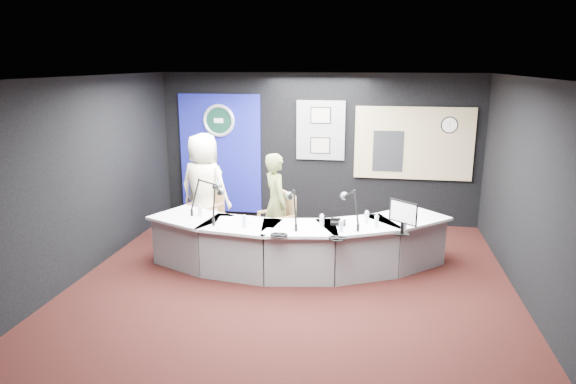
% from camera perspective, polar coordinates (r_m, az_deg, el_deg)
% --- Properties ---
extents(ground, '(6.00, 6.00, 0.00)m').
position_cam_1_polar(ground, '(7.25, 0.52, -10.08)').
color(ground, black).
rests_on(ground, ground).
extents(ceiling, '(6.00, 6.00, 0.02)m').
position_cam_1_polar(ceiling, '(6.61, 0.57, 12.63)').
color(ceiling, silver).
rests_on(ceiling, ground).
extents(wall_back, '(6.00, 0.02, 2.80)m').
position_cam_1_polar(wall_back, '(9.71, 3.33, 4.83)').
color(wall_back, black).
rests_on(wall_back, ground).
extents(wall_front, '(6.00, 0.02, 2.80)m').
position_cam_1_polar(wall_front, '(4.00, -6.31, -9.23)').
color(wall_front, black).
rests_on(wall_front, ground).
extents(wall_left, '(0.02, 6.00, 2.80)m').
position_cam_1_polar(wall_left, '(7.83, -21.69, 1.54)').
color(wall_left, black).
rests_on(wall_left, ground).
extents(wall_right, '(0.02, 6.00, 2.80)m').
position_cam_1_polar(wall_right, '(7.00, 25.60, -0.29)').
color(wall_right, black).
rests_on(wall_right, ground).
extents(broadcast_desk, '(4.50, 1.90, 0.75)m').
position_cam_1_polar(broadcast_desk, '(7.62, 0.80, -5.80)').
color(broadcast_desk, silver).
rests_on(broadcast_desk, ground).
extents(backdrop_panel, '(1.60, 0.05, 2.30)m').
position_cam_1_polar(backdrop_panel, '(10.09, -7.52, 4.22)').
color(backdrop_panel, navy).
rests_on(backdrop_panel, wall_back).
extents(agency_seal, '(0.63, 0.07, 0.63)m').
position_cam_1_polar(agency_seal, '(9.96, -7.71, 7.87)').
color(agency_seal, silver).
rests_on(agency_seal, backdrop_panel).
extents(seal_center, '(0.48, 0.01, 0.48)m').
position_cam_1_polar(seal_center, '(9.96, -7.70, 7.87)').
color(seal_center, '#0D3022').
rests_on(seal_center, backdrop_panel).
extents(pinboard, '(0.90, 0.04, 1.10)m').
position_cam_1_polar(pinboard, '(9.62, 3.64, 6.85)').
color(pinboard, slate).
rests_on(pinboard, wall_back).
extents(framed_photo_upper, '(0.34, 0.02, 0.27)m').
position_cam_1_polar(framed_photo_upper, '(9.56, 3.65, 8.49)').
color(framed_photo_upper, gray).
rests_on(framed_photo_upper, pinboard).
extents(framed_photo_lower, '(0.34, 0.02, 0.27)m').
position_cam_1_polar(framed_photo_lower, '(9.64, 3.60, 5.17)').
color(framed_photo_lower, gray).
rests_on(framed_photo_lower, pinboard).
extents(booth_window_frame, '(2.12, 0.06, 1.32)m').
position_cam_1_polar(booth_window_frame, '(9.63, 13.78, 5.27)').
color(booth_window_frame, tan).
rests_on(booth_window_frame, wall_back).
extents(booth_glow, '(2.00, 0.02, 1.20)m').
position_cam_1_polar(booth_glow, '(9.62, 13.78, 5.26)').
color(booth_glow, beige).
rests_on(booth_glow, booth_window_frame).
extents(equipment_rack, '(0.55, 0.02, 0.75)m').
position_cam_1_polar(equipment_rack, '(9.60, 11.05, 4.48)').
color(equipment_rack, black).
rests_on(equipment_rack, booth_window_frame).
extents(wall_clock, '(0.28, 0.01, 0.28)m').
position_cam_1_polar(wall_clock, '(9.62, 17.50, 7.12)').
color(wall_clock, white).
rests_on(wall_clock, booth_window_frame).
extents(armchair_left, '(0.62, 0.62, 0.85)m').
position_cam_1_polar(armchair_left, '(8.90, -9.19, -2.66)').
color(armchair_left, tan).
rests_on(armchair_left, ground).
extents(armchair_right, '(0.83, 0.83, 1.05)m').
position_cam_1_polar(armchair_right, '(8.20, -1.33, -3.21)').
color(armchair_right, tan).
rests_on(armchair_right, ground).
extents(draped_jacket, '(0.50, 0.27, 0.70)m').
position_cam_1_polar(draped_jacket, '(9.10, -9.42, -1.02)').
color(draped_jacket, '#6A6559').
rests_on(draped_jacket, armchair_left).
extents(person_man, '(1.02, 0.79, 1.85)m').
position_cam_1_polar(person_man, '(8.77, -9.32, 0.48)').
color(person_man, '#FFF5CB').
rests_on(person_man, ground).
extents(person_woman, '(0.63, 0.71, 1.62)m').
position_cam_1_polar(person_woman, '(8.12, -1.34, -1.31)').
color(person_woman, '#606635').
rests_on(person_woman, ground).
extents(computer_monitor, '(0.38, 0.33, 0.32)m').
position_cam_1_polar(computer_monitor, '(6.93, 12.66, -2.17)').
color(computer_monitor, black).
rests_on(computer_monitor, broadcast_desk).
extents(desk_phone, '(0.21, 0.17, 0.05)m').
position_cam_1_polar(desk_phone, '(7.32, 5.58, -3.42)').
color(desk_phone, black).
rests_on(desk_phone, broadcast_desk).
extents(headphones_near, '(0.23, 0.23, 0.04)m').
position_cam_1_polar(headphones_near, '(6.72, 5.49, -5.11)').
color(headphones_near, black).
rests_on(headphones_near, broadcast_desk).
extents(headphones_far, '(0.24, 0.24, 0.04)m').
position_cam_1_polar(headphones_far, '(6.81, -1.01, -4.78)').
color(headphones_far, black).
rests_on(headphones_far, broadcast_desk).
extents(paper_stack, '(0.24, 0.32, 0.00)m').
position_cam_1_polar(paper_stack, '(7.57, -6.99, -3.03)').
color(paper_stack, white).
rests_on(paper_stack, broadcast_desk).
extents(notepad, '(0.24, 0.30, 0.00)m').
position_cam_1_polar(notepad, '(6.99, -2.05, -4.40)').
color(notepad, white).
rests_on(notepad, broadcast_desk).
extents(boom_mic_a, '(0.38, 0.69, 0.60)m').
position_cam_1_polar(boom_mic_a, '(7.95, -9.17, -0.03)').
color(boom_mic_a, black).
rests_on(boom_mic_a, broadcast_desk).
extents(boom_mic_b, '(0.19, 0.74, 0.60)m').
position_cam_1_polar(boom_mic_b, '(7.52, -7.89, -0.81)').
color(boom_mic_b, black).
rests_on(boom_mic_b, broadcast_desk).
extents(boom_mic_c, '(0.31, 0.71, 0.60)m').
position_cam_1_polar(boom_mic_c, '(7.20, 0.49, -1.34)').
color(boom_mic_c, black).
rests_on(boom_mic_c, broadcast_desk).
extents(boom_mic_d, '(0.35, 0.70, 0.60)m').
position_cam_1_polar(boom_mic_d, '(7.25, 7.02, -1.34)').
color(boom_mic_d, black).
rests_on(boom_mic_d, broadcast_desk).
extents(water_bottles, '(3.04, 0.56, 0.18)m').
position_cam_1_polar(water_bottles, '(7.26, 1.03, -2.95)').
color(water_bottles, silver).
rests_on(water_bottles, broadcast_desk).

